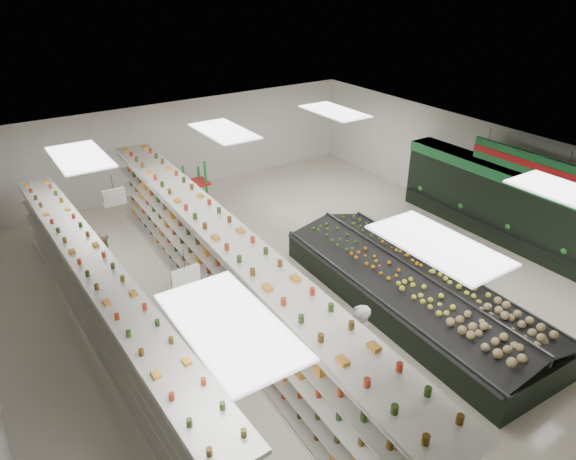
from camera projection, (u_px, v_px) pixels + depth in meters
floor at (302, 289)px, 13.18m from camera, size 16.00×16.00×0.00m
ceiling at (304, 172)px, 11.70m from camera, size 14.00×16.00×0.02m
wall_back at (175, 146)px, 18.37m from camera, size 14.00×0.02×3.20m
wall_right at (488, 175)px, 15.86m from camera, size 0.02×16.00×3.20m
produce_wall_case at (520, 207)px, 14.68m from camera, size 0.93×8.00×2.20m
aisle_sign_near at (186, 278)px, 8.57m from camera, size 0.52×0.06×0.75m
aisle_sign_far at (114, 197)px, 11.54m from camera, size 0.52×0.06×0.75m
hortifruti_banner at (524, 162)px, 13.89m from camera, size 0.12×3.20×0.95m
gondola_left at (105, 309)px, 10.87m from camera, size 1.29×11.48×1.99m
gondola_center at (226, 280)px, 11.60m from camera, size 1.45×13.51×2.34m
produce_island at (412, 289)px, 12.29m from camera, size 2.87×7.33×1.08m
soda_endcap at (192, 186)px, 17.52m from camera, size 1.12×0.78×1.41m
shopper_main at (357, 345)px, 9.86m from camera, size 0.79×0.73×1.82m
shopper_background at (107, 261)px, 12.90m from camera, size 0.75×0.89×1.56m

